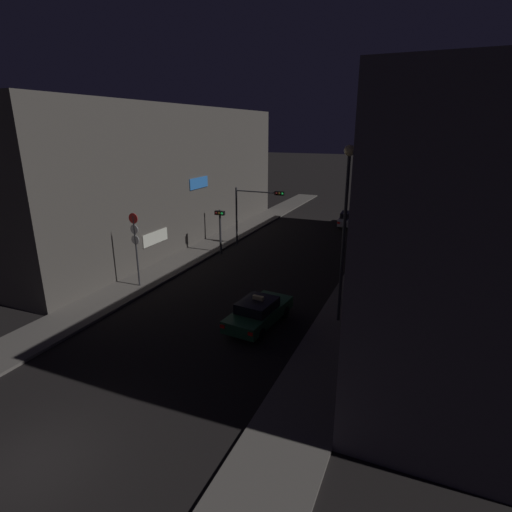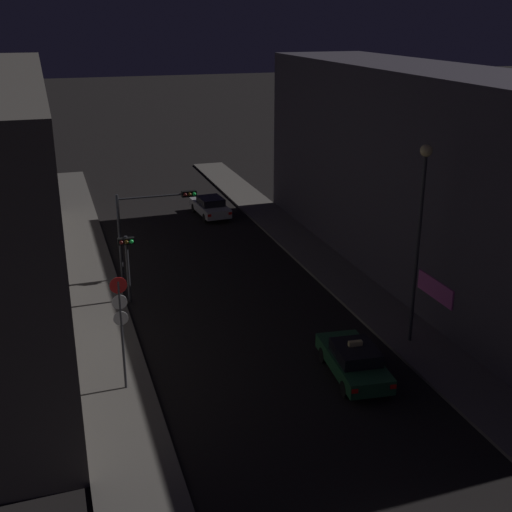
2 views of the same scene
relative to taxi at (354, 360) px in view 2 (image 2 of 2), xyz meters
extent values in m
cube|color=#5B5651|center=(-9.21, 13.84, -0.67)|extent=(2.81, 53.32, 0.14)
cube|color=#5B5651|center=(3.96, 13.84, -0.67)|extent=(2.81, 53.32, 0.14)
cube|color=white|center=(-10.57, 5.88, 1.29)|extent=(0.08, 2.80, 0.90)
cube|color=#337FE5|center=(-10.57, 12.17, 4.45)|extent=(0.08, 2.80, 0.90)
cube|color=#3D3842|center=(8.63, 9.18, 4.84)|extent=(6.55, 31.99, 11.14)
cube|color=#D859B2|center=(5.32, 2.78, 1.27)|extent=(0.08, 2.80, 0.90)
cube|color=#1E512D|center=(0.00, 0.05, -0.12)|extent=(2.22, 4.55, 0.60)
cube|color=black|center=(-0.01, -0.15, 0.43)|extent=(1.77, 2.12, 0.50)
cube|color=red|center=(-0.96, -2.09, -0.02)|extent=(0.24, 0.08, 0.16)
cube|color=red|center=(0.54, -2.23, -0.02)|extent=(0.24, 0.08, 0.16)
cylinder|color=black|center=(-0.66, 1.48, -0.42)|extent=(0.28, 0.66, 0.64)
cylinder|color=black|center=(0.93, 1.33, -0.42)|extent=(0.28, 0.66, 0.64)
cylinder|color=black|center=(-0.92, -1.23, -0.42)|extent=(0.28, 0.66, 0.64)
cylinder|color=black|center=(0.67, -1.39, -0.42)|extent=(0.28, 0.66, 0.64)
cube|color=#F4E08C|center=(0.00, -0.05, 0.78)|extent=(0.57, 0.23, 0.20)
cube|color=#B7B7BC|center=(0.00, 23.65, -0.12)|extent=(2.10, 4.51, 0.60)
cube|color=black|center=(0.02, 23.45, 0.43)|extent=(1.72, 2.08, 0.50)
cube|color=red|center=(-0.59, 21.38, -0.02)|extent=(0.24, 0.08, 0.16)
cube|color=red|center=(0.90, 21.48, -0.02)|extent=(0.24, 0.08, 0.16)
cylinder|color=black|center=(-0.89, 24.95, -0.42)|extent=(0.26, 0.65, 0.64)
cylinder|color=black|center=(0.71, 25.06, -0.42)|extent=(0.26, 0.65, 0.64)
cylinder|color=black|center=(-0.70, 22.23, -0.42)|extent=(0.26, 0.65, 0.64)
cylinder|color=black|center=(0.89, 22.34, -0.42)|extent=(0.26, 0.65, 0.64)
cylinder|color=#2D2D33|center=(-7.55, 13.06, 1.69)|extent=(0.16, 0.16, 4.86)
cylinder|color=#2D2D33|center=(-5.63, 13.06, 3.87)|extent=(3.84, 0.10, 0.10)
cube|color=black|center=(-3.71, 13.06, 3.87)|extent=(0.80, 0.28, 0.32)
sphere|color=#3F0C0C|center=(-3.96, 12.88, 3.87)|extent=(0.20, 0.20, 0.20)
sphere|color=#3F2D0C|center=(-3.71, 12.88, 3.87)|extent=(0.20, 0.20, 0.20)
sphere|color=#19E54C|center=(-3.47, 12.88, 3.87)|extent=(0.20, 0.20, 0.20)
cylinder|color=#2D2D33|center=(-7.55, 10.11, 1.02)|extent=(0.16, 0.16, 3.52)
cube|color=black|center=(-7.55, 10.11, 2.53)|extent=(0.80, 0.28, 0.32)
sphere|color=#3F0C0C|center=(-7.80, 9.94, 2.53)|extent=(0.20, 0.20, 0.20)
sphere|color=#3F2D0C|center=(-7.55, 9.94, 2.53)|extent=(0.20, 0.20, 0.20)
sphere|color=#19E54C|center=(-7.31, 9.94, 2.53)|extent=(0.20, 0.20, 0.20)
cylinder|color=#2D2D33|center=(-8.83, 1.71, 1.62)|extent=(0.10, 0.10, 4.43)
cylinder|color=red|center=(-8.83, 1.69, 3.69)|extent=(0.64, 0.03, 0.64)
cylinder|color=white|center=(-8.83, 1.69, 3.02)|extent=(0.57, 0.03, 0.57)
cylinder|color=white|center=(-8.83, 1.69, 2.37)|extent=(0.56, 0.03, 0.56)
cylinder|color=#2D2D33|center=(3.65, 1.89, 3.50)|extent=(0.16, 0.16, 8.20)
sphere|color=#F4D88C|center=(3.65, 1.89, 7.86)|extent=(0.51, 0.51, 0.51)
camera|label=1|loc=(7.17, -17.00, 8.84)|focal=28.30mm
camera|label=2|loc=(-10.84, -21.06, 13.00)|focal=46.52mm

